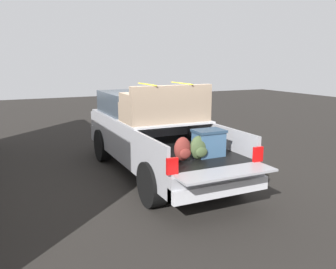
# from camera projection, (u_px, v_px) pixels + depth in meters

# --- Properties ---
(ground_plane) EXTENTS (40.00, 40.00, 0.00)m
(ground_plane) POSITION_uv_depth(u_px,v_px,m) (158.00, 174.00, 8.68)
(ground_plane) COLOR black
(pickup_truck) EXTENTS (6.05, 2.06, 2.23)m
(pickup_truck) POSITION_uv_depth(u_px,v_px,m) (151.00, 132.00, 8.81)
(pickup_truck) COLOR gray
(pickup_truck) RESTS_ON ground_plane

